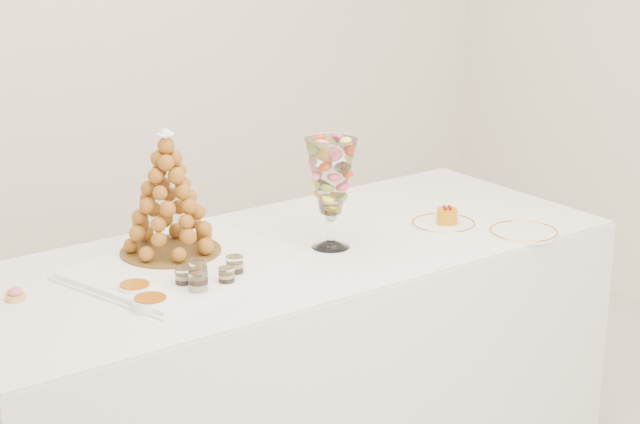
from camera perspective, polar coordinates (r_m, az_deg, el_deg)
buffet_table at (r=3.55m, az=-1.88°, el=-8.29°), size 2.20×0.95×0.83m
lace_tray at (r=3.26m, az=-7.14°, el=-2.79°), size 0.74×0.64×0.02m
macaron_vase at (r=3.35m, az=0.59°, el=1.85°), size 0.16×0.16×0.35m
cake_plate at (r=3.64m, az=6.60°, el=-0.65°), size 0.22×0.22×0.01m
spare_plate at (r=3.60m, az=10.81°, el=-1.08°), size 0.23×0.23×0.01m
pink_tart at (r=3.11m, az=-15.96°, el=-4.26°), size 0.06×0.06×0.04m
verrine_a at (r=3.08m, az=-7.27°, el=-3.58°), size 0.05×0.05×0.07m
verrine_b at (r=3.11m, az=-6.52°, el=-3.25°), size 0.06×0.06×0.07m
verrine_c at (r=3.15m, az=-4.57°, el=-2.99°), size 0.06×0.06×0.07m
verrine_d at (r=3.02m, az=-6.51°, el=-3.86°), size 0.07×0.07×0.08m
verrine_e at (r=3.08m, az=-5.01°, el=-3.53°), size 0.06×0.06×0.06m
ramekin_back at (r=3.08m, az=-9.85°, el=-4.11°), size 0.10×0.10×0.03m
ramekin_front at (r=2.97m, az=-9.03°, el=-4.85°), size 0.10×0.10×0.03m
croquembouche at (r=3.28m, az=-8.10°, el=1.01°), size 0.32×0.32×0.39m
mousse_cake at (r=3.63m, az=6.80°, el=-0.21°), size 0.07×0.07×0.06m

